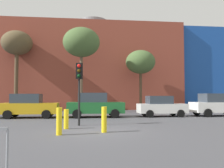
{
  "coord_description": "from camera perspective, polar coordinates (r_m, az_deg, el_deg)",
  "views": [
    {
      "loc": [
        -0.51,
        -11.21,
        1.65
      ],
      "look_at": [
        1.68,
        8.67,
        2.67
      ],
      "focal_mm": 37.99,
      "sensor_mm": 36.0,
      "label": 1
    }
  ],
  "objects": [
    {
      "name": "bollard_yellow_2",
      "position": [
        10.91,
        -1.91,
        -8.54
      ],
      "size": [
        0.24,
        0.24,
        1.16
      ],
      "primitive_type": "cylinder",
      "color": "yellow",
      "rests_on": "ground_plane"
    },
    {
      "name": "bare_tree_1",
      "position": [
        28.23,
        -21.9,
        8.87
      ],
      "size": [
        3.3,
        3.3,
        8.79
      ],
      "color": "brown",
      "rests_on": "ground_plane"
    },
    {
      "name": "parked_car_2",
      "position": [
        18.67,
        -4.18,
        -5.07
      ],
      "size": [
        4.39,
        2.15,
        1.9
      ],
      "color": "#1E662D",
      "rests_on": "ground_plane"
    },
    {
      "name": "bare_tree_0",
      "position": [
        24.45,
        -7.36,
        9.81
      ],
      "size": [
        3.71,
        3.71,
        8.57
      ],
      "color": "brown",
      "rests_on": "ground_plane"
    },
    {
      "name": "bare_tree_2",
      "position": [
        26.55,
        6.87,
        5.19
      ],
      "size": [
        3.27,
        3.27,
        6.74
      ],
      "color": "brown",
      "rests_on": "ground_plane"
    },
    {
      "name": "building_backdrop",
      "position": [
        34.96,
        -4.54,
        3.27
      ],
      "size": [
        36.04,
        13.83,
        12.82
      ],
      "color": "brown",
      "rests_on": "ground_plane"
    },
    {
      "name": "bollard_yellow_1",
      "position": [
        12.26,
        -10.97,
        -8.28
      ],
      "size": [
        0.24,
        0.24,
        0.98
      ],
      "primitive_type": "cylinder",
      "color": "yellow",
      "rests_on": "ground_plane"
    },
    {
      "name": "ground_plane",
      "position": [
        11.35,
        -3.73,
        -11.27
      ],
      "size": [
        200.0,
        200.0,
        0.0
      ],
      "primitive_type": "plane",
      "color": "#47474C"
    },
    {
      "name": "parked_car_1",
      "position": [
        19.14,
        -19.31,
        -4.99
      ],
      "size": [
        4.2,
        2.06,
        1.82
      ],
      "color": "gold",
      "rests_on": "ground_plane"
    },
    {
      "name": "parked_car_4",
      "position": [
        21.57,
        23.94,
        -4.6
      ],
      "size": [
        4.29,
        2.11,
        1.86
      ],
      "color": "white",
      "rests_on": "ground_plane"
    },
    {
      "name": "traffic_light_island",
      "position": [
        13.47,
        -7.89,
        1.11
      ],
      "size": [
        0.39,
        0.38,
        3.51
      ],
      "rotation": [
        0.0,
        0.0,
        -1.71
      ],
      "color": "black",
      "rests_on": "ground_plane"
    },
    {
      "name": "parked_car_3",
      "position": [
        19.62,
        11.74,
        -5.26
      ],
      "size": [
        3.84,
        1.89,
        1.67
      ],
      "color": "white",
      "rests_on": "ground_plane"
    },
    {
      "name": "bollard_yellow_0",
      "position": [
        10.4,
        -12.6,
        -8.75
      ],
      "size": [
        0.24,
        0.24,
        1.16
      ],
      "primitive_type": "cylinder",
      "color": "yellow",
      "rests_on": "ground_plane"
    }
  ]
}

